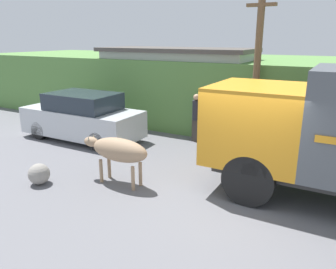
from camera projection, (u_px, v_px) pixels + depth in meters
The scene contains 8 objects.
ground_plane at pixel (241, 201), 7.61m from camera, with size 60.00×60.00×0.00m, color slate.
hillside_embankment at pixel (297, 94), 13.56m from camera, with size 32.00×6.98×2.78m.
building_backdrop at pixel (176, 87), 13.84m from camera, with size 6.40×2.70×3.24m.
brown_cow at pixel (118, 150), 8.27m from camera, with size 1.95×0.60×1.22m.
parked_suv at pixel (82, 117), 12.00m from camera, with size 4.55×1.81×1.73m.
pedestrian_on_hill at pixel (196, 115), 11.70m from camera, with size 0.30×0.30×1.74m.
utility_pole at pixel (257, 67), 10.43m from camera, with size 0.90×0.22×5.22m.
roadside_rock at pixel (39, 174), 8.42m from camera, with size 0.55×0.55×0.55m.
Camera 1 is at (1.82, -6.83, 3.65)m, focal length 35.00 mm.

